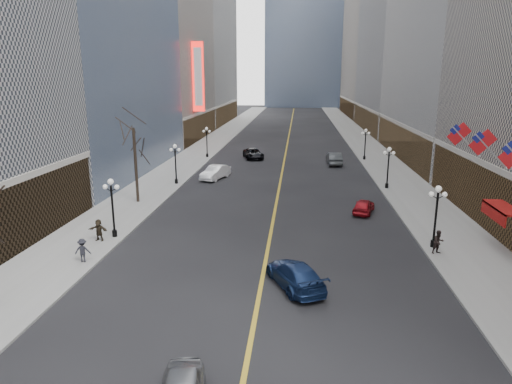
% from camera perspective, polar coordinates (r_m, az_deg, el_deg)
% --- Properties ---
extents(sidewalk_east, '(6.00, 230.00, 0.15)m').
position_cam_1_polar(sidewalk_east, '(73.76, 14.66, 4.43)').
color(sidewalk_east, gray).
rests_on(sidewalk_east, ground).
extents(sidewalk_west, '(6.00, 230.00, 0.15)m').
position_cam_1_polar(sidewalk_west, '(74.51, -7.18, 4.87)').
color(sidewalk_west, gray).
rests_on(sidewalk_west, ground).
extents(lane_line, '(0.25, 200.00, 0.02)m').
position_cam_1_polar(lane_line, '(82.69, 3.90, 5.82)').
color(lane_line, gold).
rests_on(lane_line, ground).
extents(bldg_east_c, '(26.60, 40.60, 48.80)m').
position_cam_1_polar(bldg_east_c, '(112.01, 20.96, 19.55)').
color(bldg_east_c, '#9A9A9D').
rests_on(bldg_east_c, ground).
extents(bldg_east_d, '(26.60, 46.60, 62.80)m').
position_cam_1_polar(bldg_east_d, '(154.55, 16.80, 20.75)').
color(bldg_east_d, '#AEA290').
rests_on(bldg_east_d, ground).
extents(bldg_west_c, '(26.60, 30.60, 50.80)m').
position_cam_1_polar(bldg_west_c, '(95.27, -15.40, 21.67)').
color(bldg_west_c, '#AEA290').
rests_on(bldg_west_c, ground).
extents(streetlamp_east_1, '(1.26, 0.44, 4.52)m').
position_cam_1_polar(streetlamp_east_1, '(34.49, 21.63, -2.11)').
color(streetlamp_east_1, black).
rests_on(streetlamp_east_1, sidewalk_east).
extents(streetlamp_east_2, '(1.26, 0.44, 4.52)m').
position_cam_1_polar(streetlamp_east_2, '(51.56, 16.22, 3.47)').
color(streetlamp_east_2, black).
rests_on(streetlamp_east_2, sidewalk_east).
extents(streetlamp_east_3, '(1.26, 0.44, 4.52)m').
position_cam_1_polar(streetlamp_east_3, '(69.10, 13.51, 6.24)').
color(streetlamp_east_3, black).
rests_on(streetlamp_east_3, sidewalk_east).
extents(streetlamp_west_1, '(1.26, 0.44, 4.52)m').
position_cam_1_polar(streetlamp_west_1, '(35.83, -17.54, -1.17)').
color(streetlamp_west_1, black).
rests_on(streetlamp_west_1, sidewalk_west).
extents(streetlamp_west_2, '(1.26, 0.44, 4.52)m').
position_cam_1_polar(streetlamp_west_2, '(52.46, -10.04, 3.99)').
color(streetlamp_west_2, black).
rests_on(streetlamp_west_2, sidewalk_west).
extents(streetlamp_west_3, '(1.26, 0.44, 4.52)m').
position_cam_1_polar(streetlamp_west_3, '(69.78, -6.17, 6.62)').
color(streetlamp_west_3, black).
rests_on(streetlamp_west_3, sidewalk_west).
extents(flag_4, '(2.87, 0.12, 2.87)m').
position_cam_1_polar(flag_4, '(36.62, 26.70, 5.31)').
color(flag_4, '#B2B2B7').
rests_on(flag_4, ground).
extents(flag_5, '(2.87, 0.12, 2.87)m').
position_cam_1_polar(flag_5, '(41.28, 24.25, 6.41)').
color(flag_5, '#B2B2B7').
rests_on(flag_5, ground).
extents(awning_c, '(1.40, 4.00, 0.93)m').
position_cam_1_polar(awning_c, '(35.90, 28.26, -1.91)').
color(awning_c, maroon).
rests_on(awning_c, ground).
extents(theatre_marquee, '(2.00, 0.55, 12.00)m').
position_cam_1_polar(theatre_marquee, '(83.73, -7.23, 14.08)').
color(theatre_marquee, red).
rests_on(theatre_marquee, ground).
extents(tree_west_far, '(3.60, 3.60, 7.92)m').
position_cam_1_polar(tree_west_far, '(44.95, -15.00, 6.36)').
color(tree_west_far, '#2D231C').
rests_on(tree_west_far, sidewalk_west).
extents(car_nb_mid, '(3.23, 5.27, 1.64)m').
position_cam_1_polar(car_nb_mid, '(55.24, -5.09, 2.46)').
color(car_nb_mid, white).
rests_on(car_nb_mid, ground).
extents(car_nb_far, '(3.93, 5.90, 1.50)m').
position_cam_1_polar(car_nb_far, '(69.07, -0.33, 4.82)').
color(car_nb_far, black).
rests_on(car_nb_far, ground).
extents(car_sb_near, '(4.11, 5.60, 1.51)m').
position_cam_1_polar(car_sb_near, '(27.19, 4.92, -10.26)').
color(car_sb_near, navy).
rests_on(car_sb_near, ground).
extents(car_sb_mid, '(2.63, 4.14, 1.31)m').
position_cam_1_polar(car_sb_mid, '(42.36, 13.32, -1.72)').
color(car_sb_mid, maroon).
rests_on(car_sb_mid, ground).
extents(car_sb_far, '(2.02, 5.26, 1.71)m').
position_cam_1_polar(car_sb_far, '(65.15, 9.74, 4.14)').
color(car_sb_far, '#43474A').
rests_on(car_sb_far, ground).
extents(ped_east_walk, '(0.91, 0.72, 1.66)m').
position_cam_1_polar(ped_east_walk, '(33.89, 21.85, -5.83)').
color(ped_east_walk, black).
rests_on(ped_east_walk, sidewalk_east).
extents(ped_west_walk, '(1.08, 0.56, 1.59)m').
position_cam_1_polar(ped_west_walk, '(32.20, -20.85, -6.84)').
color(ped_west_walk, black).
rests_on(ped_west_walk, sidewalk_west).
extents(ped_west_far, '(1.58, 0.67, 1.65)m').
position_cam_1_polar(ped_west_far, '(35.84, -19.05, -4.51)').
color(ped_west_far, black).
rests_on(ped_west_far, sidewalk_west).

